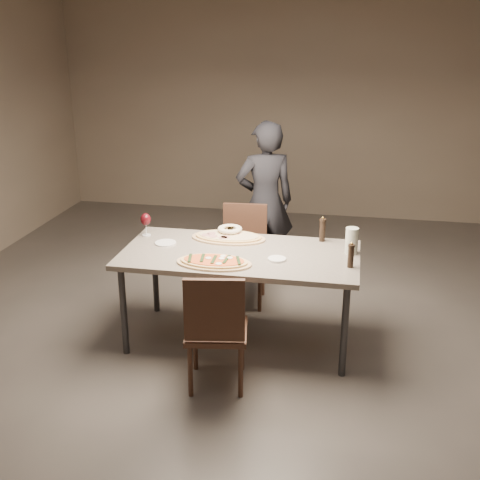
% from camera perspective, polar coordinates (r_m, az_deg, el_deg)
% --- Properties ---
extents(room, '(7.00, 7.00, 7.00)m').
position_cam_1_polar(room, '(4.39, 0.00, 6.77)').
color(room, '#544D48').
rests_on(room, ground).
extents(dining_table, '(1.80, 0.90, 0.75)m').
position_cam_1_polar(dining_table, '(4.60, 0.00, -1.84)').
color(dining_table, gray).
rests_on(dining_table, ground).
extents(zucchini_pizza, '(0.55, 0.31, 0.05)m').
position_cam_1_polar(zucchini_pizza, '(4.36, -2.46, -2.08)').
color(zucchini_pizza, tan).
rests_on(zucchini_pizza, dining_table).
extents(ham_pizza, '(0.60, 0.33, 0.04)m').
position_cam_1_polar(ham_pizza, '(4.86, -1.11, 0.28)').
color(ham_pizza, tan).
rests_on(ham_pizza, dining_table).
extents(bread_basket, '(0.20, 0.20, 0.07)m').
position_cam_1_polar(bread_basket, '(4.93, -0.96, 0.90)').
color(bread_basket, beige).
rests_on(bread_basket, dining_table).
extents(oil_dish, '(0.13, 0.13, 0.02)m').
position_cam_1_polar(oil_dish, '(4.43, 3.52, -1.81)').
color(oil_dish, white).
rests_on(oil_dish, dining_table).
extents(pepper_mill_left, '(0.05, 0.05, 0.19)m').
position_cam_1_polar(pepper_mill_left, '(4.34, 10.46, -1.45)').
color(pepper_mill_left, black).
rests_on(pepper_mill_left, dining_table).
extents(pepper_mill_right, '(0.05, 0.05, 0.21)m').
position_cam_1_polar(pepper_mill_right, '(4.83, 7.82, 0.99)').
color(pepper_mill_right, black).
rests_on(pepper_mill_right, dining_table).
extents(carafe, '(0.10, 0.10, 0.20)m').
position_cam_1_polar(carafe, '(4.60, 10.54, -0.07)').
color(carafe, silver).
rests_on(carafe, dining_table).
extents(wine_glass, '(0.08, 0.08, 0.19)m').
position_cam_1_polar(wine_glass, '(4.96, -8.94, 1.88)').
color(wine_glass, silver).
rests_on(wine_glass, dining_table).
extents(side_plate, '(0.17, 0.17, 0.01)m').
position_cam_1_polar(side_plate, '(4.79, -7.08, -0.28)').
color(side_plate, white).
rests_on(side_plate, dining_table).
extents(chair_near, '(0.48, 0.48, 0.88)m').
position_cam_1_polar(chair_near, '(4.06, -2.32, -8.13)').
color(chair_near, '#3F261A').
rests_on(chair_near, ground).
extents(chair_far, '(0.44, 0.44, 0.88)m').
position_cam_1_polar(chair_far, '(5.40, 0.36, -0.78)').
color(chair_far, '#3F261A').
rests_on(chair_far, ground).
extents(diner, '(0.67, 0.56, 1.56)m').
position_cam_1_polar(diner, '(5.78, 2.38, 3.63)').
color(diner, black).
rests_on(diner, ground).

